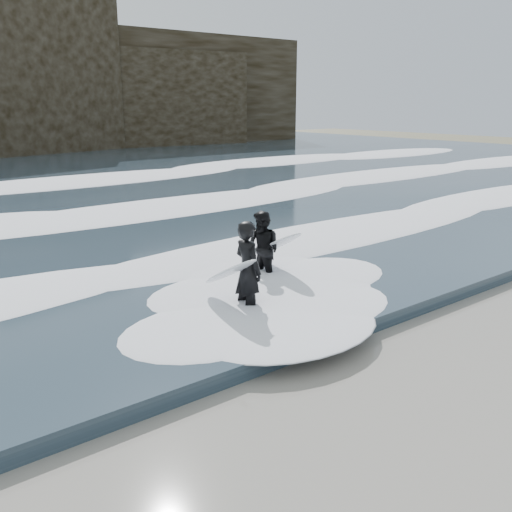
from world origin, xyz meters
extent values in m
plane|color=olive|center=(0.00, 0.00, 0.00)|extent=(120.00, 120.00, 0.00)
ellipsoid|color=white|center=(0.00, 9.00, 0.40)|extent=(60.00, 3.20, 0.20)
ellipsoid|color=white|center=(0.00, 16.00, 0.42)|extent=(60.00, 4.00, 0.24)
imported|color=black|center=(0.18, 5.09, 0.98)|extent=(0.50, 0.73, 1.95)
ellipsoid|color=silver|center=(-0.22, 5.14, 1.01)|extent=(0.61, 1.73, 0.95)
imported|color=black|center=(1.64, 6.41, 0.88)|extent=(0.77, 0.93, 1.76)
ellipsoid|color=silver|center=(2.06, 6.41, 0.94)|extent=(0.88, 1.97, 0.99)
camera|label=1|loc=(-6.31, -3.22, 4.14)|focal=40.00mm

